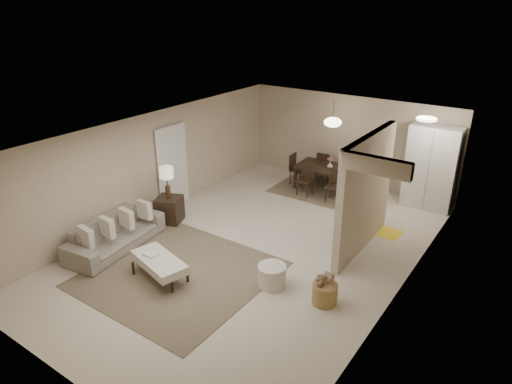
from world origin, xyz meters
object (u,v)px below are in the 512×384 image
Objects in this scene: pantry_cabinet at (431,168)px; dining_table at (329,179)px; sofa at (115,234)px; ottoman_bench at (159,262)px; round_pouf at (272,276)px; wicker_basket at (325,294)px; side_table at (169,210)px.

pantry_cabinet reaches higher than dining_table.
dining_table reaches higher than sofa.
ottoman_bench is 2.50× the size of round_pouf.
sofa is at bearing -129.39° from pantry_cabinet.
pantry_cabinet is 5.13m from wicker_basket.
ottoman_bench is 2.41m from side_table.
dining_table is (2.24, 3.85, 0.02)m from side_table.
pantry_cabinet is 5.37m from round_pouf.
pantry_cabinet reaches higher than wicker_basket.
side_table is at bearing -122.82° from dining_table.
sofa is 1.68× the size of ottoman_bench.
sofa is 3.66× the size of side_table.
pantry_cabinet is at bearing 77.49° from ottoman_bench.
pantry_cabinet is 3.96× the size of round_pouf.
side_table reaches higher than ottoman_bench.
ottoman_bench is 5.74m from dining_table.
round_pouf is 4.83m from dining_table.
sofa is 1.20× the size of dining_table.
dining_table reaches higher than wicker_basket.
wicker_basket is 5.10m from dining_table.
pantry_cabinet reaches higher than round_pouf.
round_pouf is at bearing 43.47° from ottoman_bench.
sofa is 1.54m from side_table.
ottoman_bench is 3.01× the size of wicker_basket.
pantry_cabinet is 3.44× the size of side_table.
pantry_cabinet is 2.65m from dining_table.
pantry_cabinet is at bearing 86.60° from wicker_basket.
sofa is 5.05× the size of wicker_basket.
round_pouf is (3.42, -0.83, -0.10)m from side_table.
sofa is 3.54m from round_pouf.
side_table is at bearing 145.19° from ottoman_bench.
pantry_cabinet is 7.60m from sofa.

